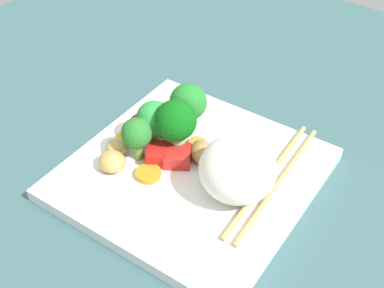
% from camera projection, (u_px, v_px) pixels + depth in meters
% --- Properties ---
extents(ground_plane, '(1.10, 1.10, 0.02)m').
position_uv_depth(ground_plane, '(192.00, 185.00, 0.63)').
color(ground_plane, '#35575B').
extents(square_plate, '(0.28, 0.28, 0.02)m').
position_uv_depth(square_plate, '(192.00, 174.00, 0.62)').
color(square_plate, white).
rests_on(square_plate, ground_plane).
extents(rice_mound, '(0.12, 0.12, 0.07)m').
position_uv_depth(rice_mound, '(236.00, 171.00, 0.56)').
color(rice_mound, white).
rests_on(rice_mound, square_plate).
extents(broccoli_floret_0, '(0.04, 0.04, 0.06)m').
position_uv_depth(broccoli_floret_0, '(137.00, 134.00, 0.60)').
color(broccoli_floret_0, '#62A139').
rests_on(broccoli_floret_0, square_plate).
extents(broccoli_floret_1, '(0.05, 0.05, 0.06)m').
position_uv_depth(broccoli_floret_1, '(188.00, 103.00, 0.64)').
color(broccoli_floret_1, '#64983E').
rests_on(broccoli_floret_1, square_plate).
extents(broccoli_floret_2, '(0.04, 0.04, 0.06)m').
position_uv_depth(broccoli_floret_2, '(154.00, 120.00, 0.62)').
color(broccoli_floret_2, '#80BA57').
rests_on(broccoli_floret_2, square_plate).
extents(broccoli_floret_3, '(0.05, 0.05, 0.08)m').
position_uv_depth(broccoli_floret_3, '(176.00, 122.00, 0.60)').
color(broccoli_floret_3, '#71AE60').
rests_on(broccoli_floret_3, square_plate).
extents(carrot_slice_0, '(0.04, 0.04, 0.01)m').
position_uv_depth(carrot_slice_0, '(148.00, 174.00, 0.60)').
color(carrot_slice_0, orange).
rests_on(carrot_slice_0, square_plate).
extents(carrot_slice_1, '(0.02, 0.02, 0.00)m').
position_uv_depth(carrot_slice_1, '(150.00, 117.00, 0.68)').
color(carrot_slice_1, orange).
rests_on(carrot_slice_1, square_plate).
extents(carrot_slice_2, '(0.03, 0.03, 0.00)m').
position_uv_depth(carrot_slice_2, '(197.00, 143.00, 0.64)').
color(carrot_slice_2, orange).
rests_on(carrot_slice_2, square_plate).
extents(carrot_slice_3, '(0.03, 0.03, 0.01)m').
position_uv_depth(carrot_slice_3, '(126.00, 139.00, 0.65)').
color(carrot_slice_3, orange).
rests_on(carrot_slice_3, square_plate).
extents(carrot_slice_4, '(0.03, 0.03, 0.00)m').
position_uv_depth(carrot_slice_4, '(166.00, 130.00, 0.66)').
color(carrot_slice_4, orange).
rests_on(carrot_slice_4, square_plate).
extents(pepper_chunk_0, '(0.02, 0.02, 0.02)m').
position_uv_depth(pepper_chunk_0, '(143.00, 124.00, 0.66)').
color(pepper_chunk_0, red).
rests_on(pepper_chunk_0, square_plate).
extents(pepper_chunk_1, '(0.04, 0.04, 0.02)m').
position_uv_depth(pepper_chunk_1, '(157.00, 154.00, 0.61)').
color(pepper_chunk_1, red).
rests_on(pepper_chunk_1, square_plate).
extents(pepper_chunk_2, '(0.04, 0.04, 0.02)m').
position_uv_depth(pepper_chunk_2, '(175.00, 158.00, 0.61)').
color(pepper_chunk_2, red).
rests_on(pepper_chunk_2, square_plate).
extents(chicken_piece_1, '(0.04, 0.05, 0.02)m').
position_uv_depth(chicken_piece_1, '(112.00, 161.00, 0.61)').
color(chicken_piece_1, tan).
rests_on(chicken_piece_1, square_plate).
extents(chicken_piece_2, '(0.03, 0.04, 0.02)m').
position_uv_depth(chicken_piece_2, '(174.00, 116.00, 0.67)').
color(chicken_piece_2, tan).
rests_on(chicken_piece_2, square_plate).
extents(chicken_piece_3, '(0.05, 0.05, 0.02)m').
position_uv_depth(chicken_piece_3, '(199.00, 151.00, 0.62)').
color(chicken_piece_3, '#B0804D').
rests_on(chicken_piece_3, square_plate).
extents(chicken_piece_4, '(0.03, 0.03, 0.02)m').
position_uv_depth(chicken_piece_4, '(116.00, 147.00, 0.63)').
color(chicken_piece_4, tan).
rests_on(chicken_piece_4, square_plate).
extents(chopstick_pair, '(0.21, 0.03, 0.01)m').
position_uv_depth(chopstick_pair, '(273.00, 180.00, 0.59)').
color(chopstick_pair, tan).
rests_on(chopstick_pair, square_plate).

